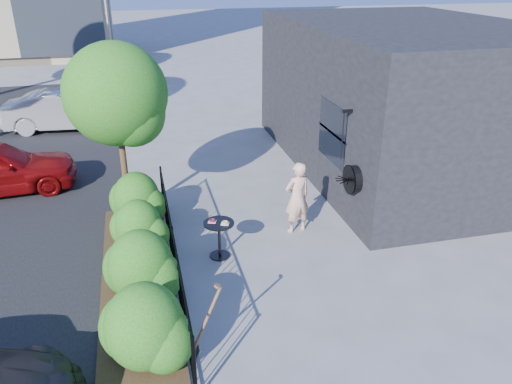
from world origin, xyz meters
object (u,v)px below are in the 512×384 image
object	(u,v)px
shovel	(205,327)
car_silver	(66,110)
woman	(297,198)
cafe_table	(219,233)
patio_tree	(120,101)

from	to	relation	value
shovel	car_silver	size ratio (longest dim) A/B	0.31
shovel	car_silver	distance (m)	12.85
shovel	woman	bearing A→B (deg)	53.49
cafe_table	shovel	size ratio (longest dim) A/B	0.63
cafe_table	car_silver	size ratio (longest dim) A/B	0.20
woman	car_silver	size ratio (longest dim) A/B	0.39
shovel	car_silver	xyz separation A→B (m)	(-3.06, 12.48, 0.11)
patio_tree	cafe_table	size ratio (longest dim) A/B	4.78
cafe_table	woman	size ratio (longest dim) A/B	0.51
cafe_table	car_silver	xyz separation A→B (m)	(-3.76, 9.71, 0.16)
patio_tree	cafe_table	distance (m)	3.56
shovel	cafe_table	bearing A→B (deg)	75.80
cafe_table	car_silver	bearing A→B (deg)	111.19
woman	car_silver	world-z (taller)	woman
woman	shovel	size ratio (longest dim) A/B	1.23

